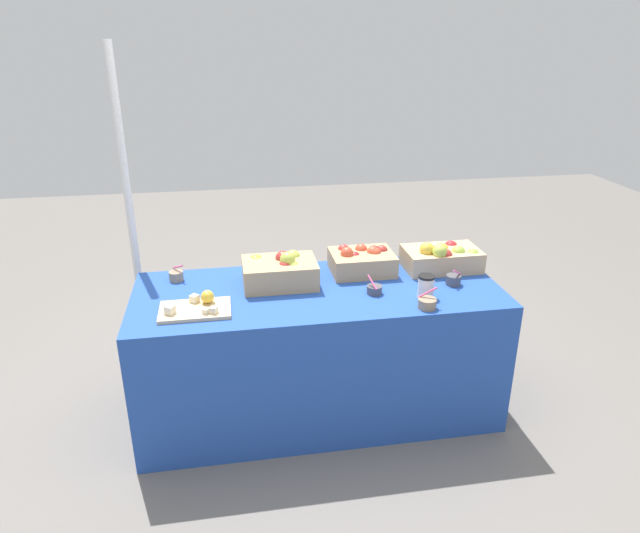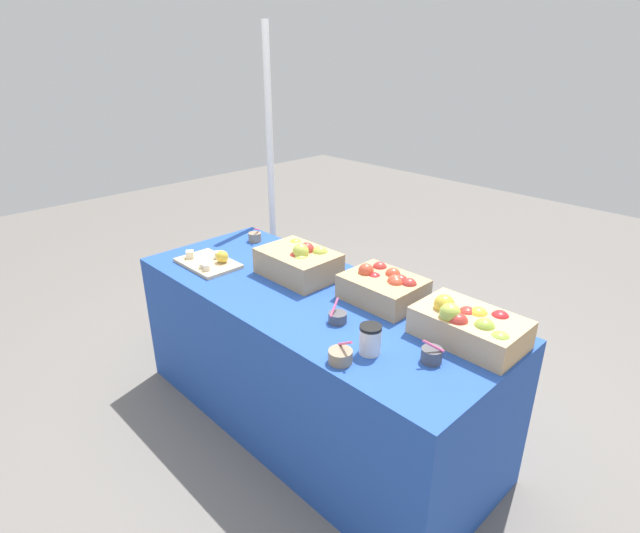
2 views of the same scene
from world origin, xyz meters
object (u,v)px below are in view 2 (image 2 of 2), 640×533
object	(u,v)px
cutting_board_front	(210,262)
tent_pole	(271,185)
sample_bowl_extra	(340,356)
sample_bowl_mid	(255,237)
apple_crate_left	(470,326)
apple_crate_middle	(384,287)
sample_bowl_far	(338,317)
coffee_cup	(370,339)
apple_crate_right	(299,262)
sample_bowl_near	(432,355)

from	to	relation	value
cutting_board_front	tent_pole	world-z (taller)	tent_pole
cutting_board_front	sample_bowl_extra	distance (m)	1.11
tent_pole	sample_bowl_mid	bearing A→B (deg)	-53.43
apple_crate_left	cutting_board_front	size ratio (longest dim) A/B	1.24
apple_crate_middle	sample_bowl_far	distance (m)	0.30
coffee_cup	tent_pole	xyz separation A→B (m)	(-1.50, 0.76, 0.17)
apple_crate_right	sample_bowl_far	world-z (taller)	apple_crate_right
apple_crate_middle	tent_pole	size ratio (longest dim) A/B	0.18
sample_bowl_far	sample_bowl_extra	bearing A→B (deg)	-43.94
apple_crate_left	apple_crate_right	xyz separation A→B (m)	(-0.92, -0.06, 0.01)
apple_crate_middle	sample_bowl_far	world-z (taller)	apple_crate_middle
sample_bowl_extra	apple_crate_right	bearing A→B (deg)	149.02
apple_crate_right	cutting_board_front	distance (m)	0.50
apple_crate_left	coffee_cup	size ratio (longest dim) A/B	3.61
cutting_board_front	coffee_cup	xyz separation A→B (m)	(1.13, -0.03, 0.04)
apple_crate_left	tent_pole	distance (m)	1.78
sample_bowl_near	apple_crate_middle	bearing A→B (deg)	149.38
sample_bowl_near	sample_bowl_mid	xyz separation A→B (m)	(-1.44, 0.30, -0.00)
coffee_cup	apple_crate_right	bearing A→B (deg)	158.40
sample_bowl_near	apple_crate_right	bearing A→B (deg)	169.84
sample_bowl_extra	sample_bowl_mid	bearing A→B (deg)	155.97
apple_crate_middle	sample_bowl_extra	bearing A→B (deg)	-67.77
sample_bowl_near	sample_bowl_far	size ratio (longest dim) A/B	1.05
apple_crate_right	tent_pole	world-z (taller)	tent_pole
cutting_board_front	sample_bowl_extra	size ratio (longest dim) A/B	3.18
tent_pole	apple_crate_left	bearing A→B (deg)	-13.75
cutting_board_front	sample_bowl_mid	distance (m)	0.41
coffee_cup	sample_bowl_far	bearing A→B (deg)	162.06
apple_crate_right	sample_bowl_near	bearing A→B (deg)	-10.16
apple_crate_right	sample_bowl_extra	bearing A→B (deg)	-30.98
sample_bowl_near	cutting_board_front	bearing A→B (deg)	-176.25
apple_crate_middle	apple_crate_right	xyz separation A→B (m)	(-0.47, -0.10, 0.01)
apple_crate_middle	apple_crate_right	world-z (taller)	apple_crate_right
apple_crate_right	sample_bowl_extra	size ratio (longest dim) A/B	3.62
sample_bowl_extra	coffee_cup	distance (m)	0.13
sample_bowl_near	sample_bowl_far	xyz separation A→B (m)	(-0.44, -0.04, -0.00)
tent_pole	sample_bowl_near	bearing A→B (deg)	-20.69
sample_bowl_extra	sample_bowl_far	bearing A→B (deg)	136.06
cutting_board_front	sample_bowl_far	world-z (taller)	sample_bowl_far
apple_crate_left	sample_bowl_extra	bearing A→B (deg)	-118.50
apple_crate_middle	coffee_cup	xyz separation A→B (m)	(0.24, -0.37, -0.01)
tent_pole	apple_crate_middle	bearing A→B (deg)	-16.93
apple_crate_left	tent_pole	world-z (taller)	tent_pole
apple_crate_left	sample_bowl_near	bearing A→B (deg)	-95.34
sample_bowl_extra	apple_crate_middle	bearing A→B (deg)	112.23
tent_pole	sample_bowl_far	bearing A→B (deg)	-28.37
sample_bowl_mid	sample_bowl_far	xyz separation A→B (m)	(1.01, -0.34, -0.00)
apple_crate_right	tent_pole	bearing A→B (deg)	149.00
coffee_cup	sample_bowl_mid	bearing A→B (deg)	161.48
apple_crate_right	sample_bowl_extra	distance (m)	0.78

